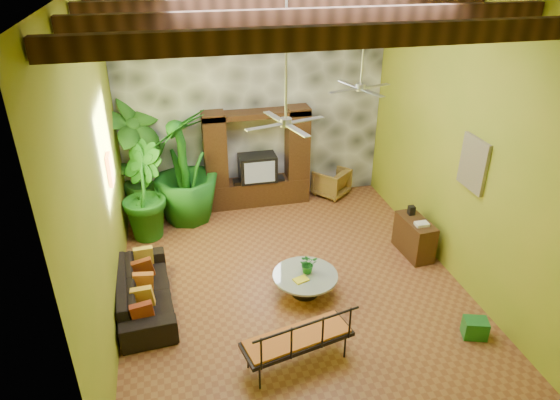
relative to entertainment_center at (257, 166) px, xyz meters
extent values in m
plane|color=brown|center=(0.00, -3.14, -0.97)|extent=(7.00, 7.00, 0.00)
cube|color=olive|center=(0.00, 0.36, 1.53)|extent=(6.00, 0.02, 5.00)
cube|color=olive|center=(-3.00, -3.14, 1.53)|extent=(0.02, 7.00, 5.00)
cube|color=olive|center=(3.00, -3.14, 1.53)|extent=(0.02, 7.00, 5.00)
cube|color=#383B40|center=(0.00, 0.30, 1.53)|extent=(5.98, 0.10, 4.98)
cube|color=#371C11|center=(0.00, -5.74, 3.81)|extent=(5.95, 0.16, 0.22)
cube|color=#371C11|center=(0.00, -4.44, 3.81)|extent=(5.95, 0.16, 0.22)
cube|color=#371C11|center=(0.00, -3.14, 3.81)|extent=(5.95, 0.16, 0.22)
cube|color=#321A0E|center=(0.00, 0.00, -0.67)|extent=(2.40, 0.50, 0.60)
cube|color=#321A0E|center=(-0.95, 0.00, 0.33)|extent=(0.50, 0.48, 2.00)
cube|color=#321A0E|center=(0.95, 0.00, 0.33)|extent=(0.50, 0.48, 2.00)
cube|color=#321A0E|center=(0.00, 0.00, 1.23)|extent=(2.40, 0.48, 0.12)
cube|color=black|center=(0.00, -0.02, -0.05)|extent=(0.85, 0.52, 0.62)
cube|color=#8C99A8|center=(0.00, -0.29, -0.05)|extent=(0.70, 0.02, 0.50)
cylinder|color=#A2A2A6|center=(-0.20, -3.54, 3.13)|extent=(0.04, 0.04, 1.80)
cylinder|color=#A2A2A6|center=(-0.20, -3.54, 2.23)|extent=(0.18, 0.18, 0.12)
cube|color=#A2A2A6|center=(0.15, -3.44, 2.21)|extent=(0.58, 0.26, 0.01)
cube|color=#A2A2A6|center=(-0.29, -3.19, 2.21)|extent=(0.26, 0.58, 0.01)
cube|color=#A2A2A6|center=(-0.55, -3.63, 2.21)|extent=(0.58, 0.26, 0.01)
cube|color=#A2A2A6|center=(-0.11, -3.88, 2.21)|extent=(0.26, 0.58, 0.01)
cylinder|color=#A2A2A6|center=(1.60, -1.94, 3.13)|extent=(0.04, 0.04, 1.80)
cylinder|color=#A2A2A6|center=(1.60, -1.94, 2.23)|extent=(0.18, 0.18, 0.12)
cube|color=#A2A2A6|center=(1.95, -1.84, 2.21)|extent=(0.58, 0.26, 0.01)
cube|color=#A2A2A6|center=(1.51, -1.59, 2.21)|extent=(0.26, 0.58, 0.01)
cube|color=#A2A2A6|center=(1.25, -2.03, 2.21)|extent=(0.58, 0.26, 0.01)
cube|color=#A2A2A6|center=(1.69, -2.28, 2.21)|extent=(0.26, 0.58, 0.01)
cube|color=orange|center=(-2.96, -2.14, 1.13)|extent=(0.06, 0.32, 0.55)
cube|color=#235D80|center=(2.96, -3.74, 1.33)|extent=(0.06, 0.70, 0.90)
imported|color=black|center=(-2.59, -3.29, -0.64)|extent=(1.02, 2.28, 0.65)
imported|color=olive|center=(1.83, 0.01, -0.63)|extent=(1.03, 1.04, 0.68)
imported|color=#215B17|center=(-2.62, 0.01, 0.43)|extent=(1.77, 1.61, 2.78)
imported|color=#1E6B1C|center=(-2.57, -0.88, 0.04)|extent=(1.14, 1.29, 2.01)
imported|color=#1A651A|center=(-1.66, -0.38, 0.29)|extent=(1.93, 1.93, 2.50)
cylinder|color=black|center=(0.16, -3.57, -0.79)|extent=(0.48, 0.48, 0.36)
cylinder|color=#ABB7B3|center=(0.16, -3.57, -0.59)|extent=(1.15, 1.15, 0.04)
imported|color=#1C6C21|center=(0.22, -3.51, -0.39)|extent=(0.33, 0.29, 0.35)
cube|color=yellow|center=(0.04, -3.72, -0.55)|extent=(0.29, 0.25, 0.03)
cube|color=black|center=(-0.40, -5.13, -0.52)|extent=(1.71, 0.89, 0.07)
cube|color=#C36426|center=(-0.40, -5.13, -0.48)|extent=(1.62, 0.81, 0.06)
cube|color=black|center=(-0.40, -5.42, -0.25)|extent=(1.60, 0.39, 0.54)
cube|color=#351C11|center=(2.61, -2.83, -0.59)|extent=(0.49, 0.98, 0.76)
cube|color=#1E7235|center=(2.48, -5.23, -0.81)|extent=(0.43, 0.37, 0.32)
camera|label=1|loc=(-1.89, -10.40, 4.64)|focal=32.00mm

